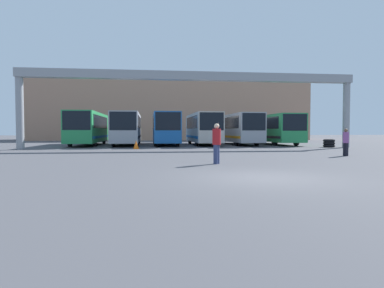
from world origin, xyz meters
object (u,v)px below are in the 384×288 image
(bus_slot_5, at_px, (275,128))
(pedestrian_far_center, at_px, (346,141))
(pedestrian_mid_left, at_px, (217,142))
(bus_slot_0, at_px, (88,127))
(tire_stack, at_px, (329,143))
(bus_slot_1, at_px, (127,127))
(traffic_cone, at_px, (136,145))
(bus_slot_2, at_px, (165,127))
(bus_slot_3, at_px, (203,127))
(bus_slot_4, at_px, (238,127))

(bus_slot_5, xyz_separation_m, pedestrian_far_center, (-1.93, -16.53, -0.96))
(pedestrian_far_center, distance_m, pedestrian_mid_left, 9.36)
(bus_slot_0, xyz_separation_m, pedestrian_far_center, (17.82, -17.36, -1.04))
(tire_stack, bearing_deg, bus_slot_5, 112.94)
(bus_slot_5, bearing_deg, pedestrian_far_center, -96.64)
(bus_slot_1, height_order, pedestrian_far_center, bus_slot_1)
(bus_slot_1, distance_m, pedestrian_mid_left, 21.98)
(bus_slot_0, xyz_separation_m, bus_slot_1, (3.95, 0.19, -0.02))
(pedestrian_far_center, distance_m, tire_stack, 11.20)
(bus_slot_1, relative_size, traffic_cone, 17.26)
(bus_slot_2, height_order, bus_slot_3, bus_slot_3)
(bus_slot_1, relative_size, bus_slot_3, 1.17)
(bus_slot_0, height_order, traffic_cone, bus_slot_0)
(bus_slot_3, bearing_deg, bus_slot_5, -0.84)
(bus_slot_1, relative_size, bus_slot_5, 1.20)
(bus_slot_4, relative_size, bus_slot_5, 1.13)
(bus_slot_2, distance_m, traffic_cone, 8.70)
(bus_slot_1, xyz_separation_m, pedestrian_mid_left, (5.30, -21.31, -0.91))
(bus_slot_2, xyz_separation_m, bus_slot_4, (7.90, -0.27, -0.02))
(pedestrian_far_center, bearing_deg, pedestrian_mid_left, -89.63)
(bus_slot_2, bearing_deg, bus_slot_3, -11.34)
(bus_slot_4, relative_size, pedestrian_mid_left, 6.20)
(bus_slot_2, xyz_separation_m, bus_slot_3, (3.95, -0.79, 0.00))
(bus_slot_2, distance_m, bus_slot_4, 7.90)
(bus_slot_0, xyz_separation_m, traffic_cone, (5.15, -8.03, -1.56))
(bus_slot_1, distance_m, pedestrian_far_center, 22.39)
(bus_slot_1, relative_size, pedestrian_far_center, 7.43)
(bus_slot_0, height_order, bus_slot_5, bus_slot_0)
(bus_slot_1, bearing_deg, pedestrian_far_center, -51.68)
(bus_slot_3, relative_size, pedestrian_mid_left, 5.63)
(bus_slot_1, height_order, traffic_cone, bus_slot_1)
(pedestrian_far_center, relative_size, traffic_cone, 2.32)
(bus_slot_3, bearing_deg, bus_slot_4, 7.55)
(traffic_cone, bearing_deg, bus_slot_0, 122.67)
(tire_stack, bearing_deg, bus_slot_0, 162.29)
(pedestrian_mid_left, bearing_deg, bus_slot_0, 62.17)
(bus_slot_4, height_order, bus_slot_5, bus_slot_4)
(bus_slot_4, xyz_separation_m, tire_stack, (6.63, -6.97, -1.50))
(bus_slot_2, bearing_deg, bus_slot_1, 178.44)
(bus_slot_0, bearing_deg, bus_slot_4, -0.69)
(bus_slot_1, relative_size, bus_slot_4, 1.07)
(bus_slot_5, bearing_deg, tire_stack, -67.06)
(bus_slot_1, height_order, bus_slot_3, bus_slot_1)
(bus_slot_5, height_order, pedestrian_mid_left, bus_slot_5)
(bus_slot_1, xyz_separation_m, pedestrian_far_center, (13.87, -17.55, -1.02))
(bus_slot_1, bearing_deg, bus_slot_3, -6.50)
(tire_stack, bearing_deg, pedestrian_far_center, -114.30)
(bus_slot_1, bearing_deg, tire_stack, -21.69)
(bus_slot_0, distance_m, bus_slot_1, 3.95)
(bus_slot_5, distance_m, pedestrian_mid_left, 22.86)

